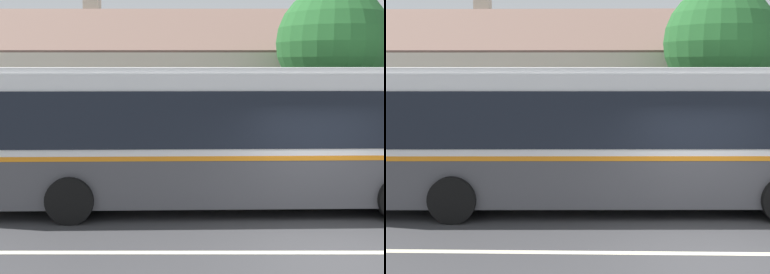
% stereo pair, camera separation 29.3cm
% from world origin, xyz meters
% --- Properties ---
extents(ground_plane, '(300.00, 300.00, 0.00)m').
position_xyz_m(ground_plane, '(0.00, 0.00, 0.00)').
color(ground_plane, '#38383A').
extents(sidewalk_far, '(60.00, 3.00, 0.15)m').
position_xyz_m(sidewalk_far, '(0.00, 6.00, 0.07)').
color(sidewalk_far, gray).
rests_on(sidewalk_far, ground).
extents(lane_divider_stripe, '(60.00, 0.16, 0.01)m').
position_xyz_m(lane_divider_stripe, '(0.00, 0.00, 0.00)').
color(lane_divider_stripe, beige).
rests_on(lane_divider_stripe, ground).
extents(community_building, '(21.30, 9.79, 6.71)m').
position_xyz_m(community_building, '(-1.40, 13.20, 1.98)').
color(community_building, beige).
rests_on(community_building, ground).
extents(transit_bus, '(11.99, 2.97, 3.22)m').
position_xyz_m(transit_bus, '(-1.88, 2.90, 1.73)').
color(transit_bus, '#47474C').
rests_on(transit_bus, ground).
extents(bench_by_building, '(1.67, 0.51, 0.94)m').
position_xyz_m(bench_by_building, '(-7.99, 5.69, 0.57)').
color(bench_by_building, brown).
rests_on(bench_by_building, sidewalk_far).
extents(street_tree_primary, '(3.40, 3.40, 5.65)m').
position_xyz_m(street_tree_primary, '(1.65, 6.73, 3.93)').
color(street_tree_primary, '#4C3828').
rests_on(street_tree_primary, ground).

